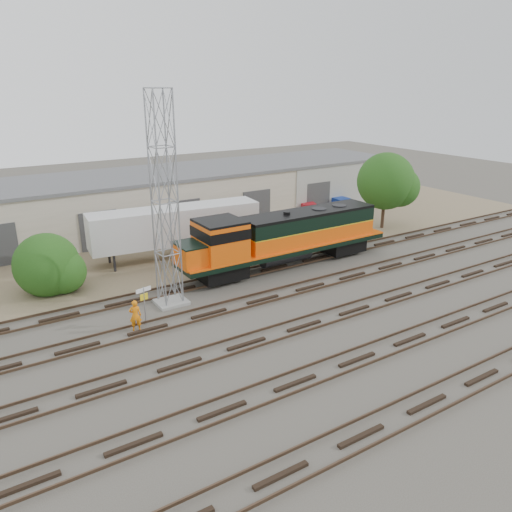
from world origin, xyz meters
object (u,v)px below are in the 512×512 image
worker (135,315)px  semi_trailer (180,226)px  signal_tower (165,205)px  locomotive (283,237)px

worker → semi_trailer: semi_trailer is taller
signal_tower → worker: 6.93m
worker → semi_trailer: bearing=-105.9°
locomotive → semi_trailer: 8.65m
signal_tower → semi_trailer: signal_tower is taller
locomotive → semi_trailer: (-5.70, 6.50, 0.20)m
locomotive → worker: 14.01m
semi_trailer → worker: bearing=-119.7°
signal_tower → worker: (-3.23, -2.50, -5.60)m
signal_tower → locomotive: bearing=8.8°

